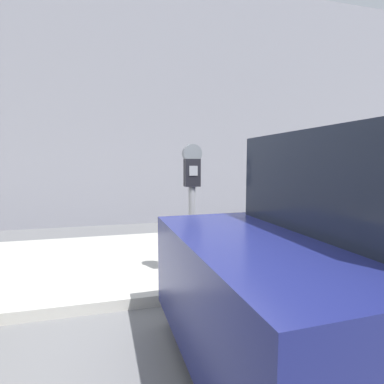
{
  "coord_description": "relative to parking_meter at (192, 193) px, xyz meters",
  "views": [
    {
      "loc": [
        -0.46,
        -2.17,
        1.49
      ],
      "look_at": [
        0.4,
        1.09,
        1.16
      ],
      "focal_mm": 28.0,
      "sensor_mm": 36.0,
      "label": 1
    }
  ],
  "objects": [
    {
      "name": "building_facade",
      "position": [
        -0.4,
        4.25,
        1.79
      ],
      "size": [
        24.0,
        0.3,
        5.89
      ],
      "color": "gray",
      "rests_on": "ground_plane"
    },
    {
      "name": "sidewalk",
      "position": [
        -0.4,
        1.11,
        -1.1
      ],
      "size": [
        24.0,
        2.8,
        0.12
      ],
      "color": "#ADAAA3",
      "rests_on": "ground_plane"
    },
    {
      "name": "parking_meter",
      "position": [
        0.0,
        0.0,
        0.0
      ],
      "size": [
        0.21,
        0.13,
        1.58
      ],
      "color": "gray",
      "rests_on": "sidewalk"
    },
    {
      "name": "ground_plane",
      "position": [
        -0.4,
        -1.09,
        -1.16
      ],
      "size": [
        60.0,
        60.0,
        0.0
      ],
      "primitive_type": "plane",
      "color": "slate"
    }
  ]
}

